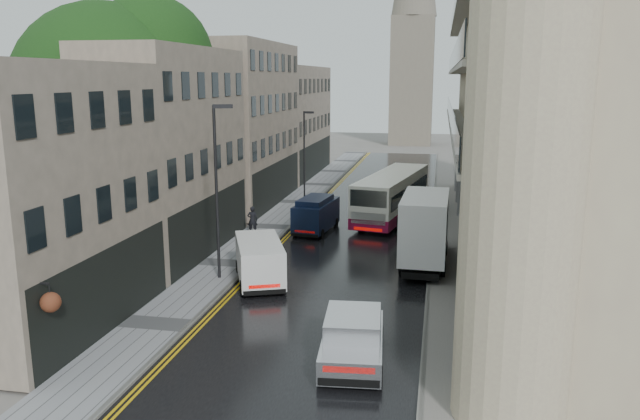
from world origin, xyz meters
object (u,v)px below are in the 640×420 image
(navy_van, at_px, (295,218))
(cream_bus, at_px, (362,203))
(pedestrian, at_px, (252,220))
(white_van, at_px, (242,273))
(white_lorry, at_px, (402,237))
(lamp_post_near, at_px, (217,194))
(tree_near, at_px, (108,128))
(lamp_post_far, at_px, (304,159))
(tree_far, at_px, (204,124))
(silver_hatchback, at_px, (321,357))

(navy_van, bearing_deg, cream_bus, 49.60)
(pedestrian, bearing_deg, cream_bus, -157.32)
(white_van, xyz_separation_m, pedestrian, (-2.74, 10.52, -0.09))
(navy_van, bearing_deg, white_lorry, -36.80)
(white_lorry, xyz_separation_m, lamp_post_near, (-8.56, -2.40, 2.27))
(tree_near, relative_size, white_lorry, 1.90)
(lamp_post_far, bearing_deg, lamp_post_near, -88.04)
(tree_far, height_order, lamp_post_far, tree_far)
(silver_hatchback, distance_m, pedestrian, 19.44)
(navy_van, height_order, lamp_post_far, lamp_post_far)
(tree_near, bearing_deg, silver_hatchback, -41.92)
(tree_far, xyz_separation_m, navy_van, (8.51, -7.26, -5.06))
(cream_bus, height_order, white_van, cream_bus)
(tree_far, height_order, navy_van, tree_far)
(white_lorry, distance_m, white_van, 8.08)
(tree_near, bearing_deg, white_van, -29.83)
(tree_near, height_order, lamp_post_far, tree_near)
(silver_hatchback, relative_size, lamp_post_far, 0.66)
(navy_van, distance_m, pedestrian, 2.66)
(silver_hatchback, distance_m, lamp_post_near, 11.94)
(cream_bus, relative_size, pedestrian, 6.58)
(white_lorry, bearing_deg, tree_near, 178.83)
(tree_far, distance_m, white_lorry, 21.09)
(silver_hatchback, relative_size, white_van, 0.99)
(cream_bus, relative_size, white_lorry, 1.54)
(lamp_post_far, bearing_deg, navy_van, -78.27)
(white_van, relative_size, pedestrian, 2.69)
(lamp_post_far, bearing_deg, cream_bus, -44.53)
(tree_far, xyz_separation_m, cream_bus, (12.17, -3.86, -4.67))
(white_lorry, distance_m, lamp_post_near, 9.17)
(navy_van, bearing_deg, tree_far, 146.17)
(white_lorry, height_order, white_van, white_lorry)
(white_lorry, bearing_deg, pedestrian, 148.61)
(white_van, distance_m, lamp_post_far, 19.96)
(cream_bus, xyz_separation_m, navy_van, (-3.66, -3.41, -0.39))
(tree_near, relative_size, pedestrian, 8.08)
(tree_near, xyz_separation_m, lamp_post_far, (7.43, 14.63, -3.33))
(tree_far, xyz_separation_m, white_lorry, (15.38, -13.78, -4.29))
(navy_van, relative_size, pedestrian, 2.62)
(pedestrian, bearing_deg, lamp_post_near, 88.27)
(navy_van, distance_m, lamp_post_far, 9.33)
(lamp_post_near, distance_m, lamp_post_far, 17.83)
(tree_near, distance_m, tree_far, 13.02)
(cream_bus, distance_m, lamp_post_near, 13.69)
(white_van, relative_size, lamp_post_far, 0.66)
(tree_far, distance_m, lamp_post_far, 7.77)
(tree_near, xyz_separation_m, silver_hatchback, (13.87, -12.45, -6.07))
(tree_near, relative_size, white_van, 3.01)
(lamp_post_far, bearing_deg, white_van, -82.74)
(cream_bus, xyz_separation_m, lamp_post_near, (-5.35, -12.32, 2.65))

